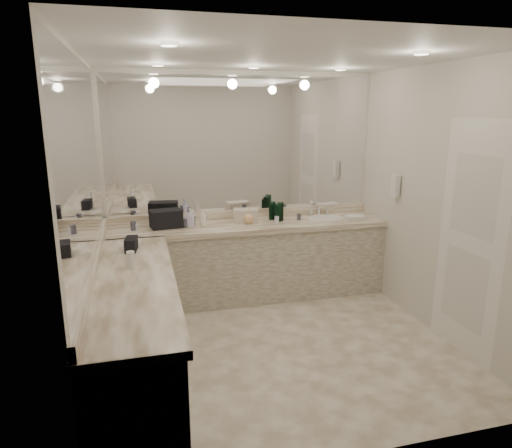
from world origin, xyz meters
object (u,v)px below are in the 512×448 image
object	(u,v)px
wall_phone	(395,186)
soap_bottle_b	(190,217)
cream_cosmetic_case	(246,215)
soap_bottle_c	(248,216)
black_toiletry_bag	(166,219)
hand_towel	(355,217)
soap_bottle_a	(203,217)
sink	(325,219)

from	to	relation	value
wall_phone	soap_bottle_b	world-z (taller)	wall_phone
cream_cosmetic_case	soap_bottle_c	size ratio (longest dim) A/B	1.67
black_toiletry_bag	wall_phone	bearing A→B (deg)	-12.44
soap_bottle_b	soap_bottle_c	world-z (taller)	soap_bottle_b
wall_phone	soap_bottle_b	size ratio (longest dim) A/B	1.15
hand_towel	soap_bottle_c	distance (m)	1.30
cream_cosmetic_case	soap_bottle_c	distance (m)	0.07
soap_bottle_a	soap_bottle_c	xyz separation A→B (m)	(0.52, -0.02, -0.01)
sink	wall_phone	xyz separation A→B (m)	(0.61, -0.50, 0.46)
sink	cream_cosmetic_case	world-z (taller)	cream_cosmetic_case
sink	soap_bottle_b	world-z (taller)	soap_bottle_b
black_toiletry_bag	soap_bottle_c	world-z (taller)	black_toiletry_bag
soap_bottle_b	hand_towel	bearing A→B (deg)	-3.65
hand_towel	soap_bottle_c	xyz separation A→B (m)	(-1.30, 0.09, 0.07)
black_toiletry_bag	sink	bearing A→B (deg)	-1.46
soap_bottle_b	soap_bottle_c	distance (m)	0.66
sink	soap_bottle_c	distance (m)	0.96
wall_phone	hand_towel	xyz separation A→B (m)	(-0.27, 0.40, -0.43)
hand_towel	sink	bearing A→B (deg)	163.75
sink	soap_bottle_b	distance (m)	1.62
hand_towel	soap_bottle_b	distance (m)	1.96
wall_phone	soap_bottle_a	bearing A→B (deg)	166.19
wall_phone	soap_bottle_c	size ratio (longest dim) A/B	1.43
black_toiletry_bag	cream_cosmetic_case	xyz separation A→B (m)	(0.91, 0.01, -0.02)
sink	soap_bottle_a	xyz separation A→B (m)	(-1.47, 0.01, 0.10)
wall_phone	soap_bottle_a	size ratio (longest dim) A/B	1.23
black_toiletry_bag	hand_towel	size ratio (longest dim) A/B	1.52
black_toiletry_bag	cream_cosmetic_case	world-z (taller)	black_toiletry_bag
soap_bottle_b	soap_bottle_c	xyz separation A→B (m)	(0.66, -0.03, -0.02)
sink	cream_cosmetic_case	distance (m)	0.97
black_toiletry_bag	soap_bottle_b	size ratio (longest dim) A/B	1.63
soap_bottle_a	soap_bottle_b	bearing A→B (deg)	174.22
soap_bottle_c	wall_phone	bearing A→B (deg)	-17.49
soap_bottle_a	wall_phone	bearing A→B (deg)	-13.81
soap_bottle_c	soap_bottle_a	bearing A→B (deg)	177.87
sink	hand_towel	world-z (taller)	hand_towel
black_toiletry_bag	soap_bottle_c	distance (m)	0.92
soap_bottle_b	cream_cosmetic_case	bearing A→B (deg)	2.95
soap_bottle_a	sink	bearing A→B (deg)	-0.44
sink	soap_bottle_c	world-z (taller)	soap_bottle_c
soap_bottle_a	soap_bottle_c	world-z (taller)	soap_bottle_a
wall_phone	sink	bearing A→B (deg)	140.43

